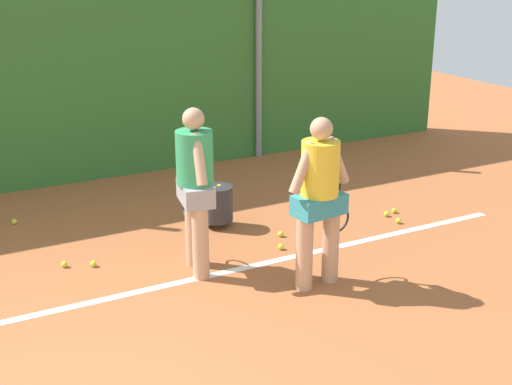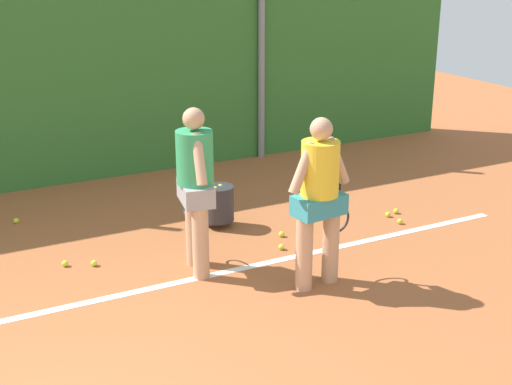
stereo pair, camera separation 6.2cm
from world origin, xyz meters
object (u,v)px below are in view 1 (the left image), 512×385
at_px(tennis_ball_6, 281,247).
at_px(tennis_ball_10, 398,221).
at_px(tennis_ball_4, 14,222).
at_px(tennis_ball_12, 386,214).
at_px(ball_hopper, 218,203).
at_px(tennis_ball_8, 281,234).
at_px(tennis_ball_7, 64,264).
at_px(tennis_ball_13, 93,264).
at_px(player_foreground_near, 320,194).
at_px(tennis_ball_0, 394,211).
at_px(player_midcourt, 195,182).

relative_size(tennis_ball_6, tennis_ball_10, 1.00).
xyz_separation_m(tennis_ball_4, tennis_ball_12, (4.10, -1.89, 0.00)).
distance_m(ball_hopper, tennis_ball_6, 1.03).
xyz_separation_m(tennis_ball_6, tennis_ball_8, (0.18, 0.32, 0.00)).
bearing_deg(tennis_ball_10, ball_hopper, 154.46).
bearing_deg(tennis_ball_4, tennis_ball_7, -81.03).
xyz_separation_m(tennis_ball_4, tennis_ball_13, (0.51, -1.62, 0.00)).
bearing_deg(ball_hopper, player_foreground_near, -83.24).
relative_size(tennis_ball_12, tennis_ball_13, 1.00).
bearing_deg(tennis_ball_13, tennis_ball_0, -3.34).
distance_m(tennis_ball_6, tennis_ball_13, 2.01).
relative_size(player_foreground_near, tennis_ball_6, 25.52).
distance_m(tennis_ball_4, tennis_ball_6, 3.26).
bearing_deg(tennis_ball_0, player_foreground_near, -147.78).
relative_size(player_midcourt, tennis_ball_7, 25.83).
relative_size(tennis_ball_6, tennis_ball_8, 1.00).
distance_m(player_foreground_near, player_midcourt, 1.24).
xyz_separation_m(player_foreground_near, ball_hopper, (-0.22, 1.84, -0.65)).
relative_size(player_foreground_near, player_midcourt, 0.99).
xyz_separation_m(player_foreground_near, tennis_ball_10, (1.74, 0.90, -0.91)).
bearing_deg(tennis_ball_7, ball_hopper, 8.49).
bearing_deg(tennis_ball_12, tennis_ball_8, 177.89).
bearing_deg(tennis_ball_7, tennis_ball_13, -25.66).
bearing_deg(tennis_ball_6, tennis_ball_10, 0.37).
xyz_separation_m(tennis_ball_8, tennis_ball_12, (1.47, -0.05, 0.00)).
bearing_deg(tennis_ball_4, player_midcourt, -57.07).
bearing_deg(tennis_ball_10, tennis_ball_4, 152.32).
relative_size(player_midcourt, tennis_ball_12, 25.83).
xyz_separation_m(ball_hopper, tennis_ball_12, (1.97, -0.68, -0.26)).
bearing_deg(tennis_ball_4, tennis_ball_10, -27.68).
bearing_deg(tennis_ball_0, tennis_ball_12, -162.50).
bearing_deg(tennis_ball_13, tennis_ball_4, 107.36).
bearing_deg(tennis_ball_6, ball_hopper, 108.69).
relative_size(ball_hopper, tennis_ball_6, 7.78).
bearing_deg(ball_hopper, tennis_ball_4, 150.42).
distance_m(player_foreground_near, ball_hopper, 1.96).
relative_size(tennis_ball_7, tennis_ball_12, 1.00).
bearing_deg(player_midcourt, tennis_ball_7, 69.74).
bearing_deg(tennis_ball_10, tennis_ball_6, -179.63).
distance_m(tennis_ball_4, tennis_ball_8, 3.21).
distance_m(player_midcourt, tennis_ball_7, 1.67).
relative_size(player_foreground_near, tennis_ball_12, 25.52).
relative_size(tennis_ball_4, tennis_ball_13, 1.00).
height_order(player_foreground_near, tennis_ball_8, player_foreground_near).
height_order(ball_hopper, tennis_ball_4, ball_hopper).
xyz_separation_m(player_midcourt, tennis_ball_12, (2.67, 0.32, -0.92)).
height_order(player_foreground_near, tennis_ball_10, player_foreground_near).
bearing_deg(ball_hopper, tennis_ball_7, -171.51).
bearing_deg(tennis_ball_10, tennis_ball_13, 171.70).
bearing_deg(tennis_ball_7, tennis_ball_12, -5.92).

